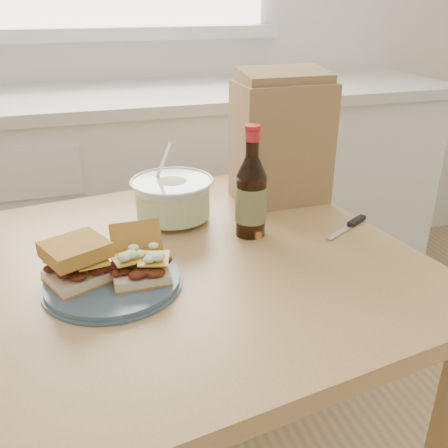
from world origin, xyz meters
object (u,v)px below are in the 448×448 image
object	(u,v)px
plate	(113,282)
paper_bag	(281,143)
beer_bottle	(251,195)
coleslaw_bowl	(173,200)
dining_table	(198,299)

from	to	relation	value
plate	paper_bag	world-z (taller)	paper_bag
beer_bottle	paper_bag	distance (m)	0.25
plate	beer_bottle	xyz separation A→B (m)	(0.33, 0.14, 0.09)
plate	coleslaw_bowl	size ratio (longest dim) A/B	1.27
plate	coleslaw_bowl	xyz separation A→B (m)	(0.18, 0.27, 0.04)
dining_table	plate	size ratio (longest dim) A/B	3.94
coleslaw_bowl	paper_bag	xyz separation A→B (m)	(0.31, 0.06, 0.11)
dining_table	paper_bag	xyz separation A→B (m)	(0.30, 0.26, 0.27)
coleslaw_bowl	paper_bag	bearing A→B (deg)	10.21
dining_table	paper_bag	bearing A→B (deg)	31.83
dining_table	plate	distance (m)	0.23
dining_table	beer_bottle	bearing A→B (deg)	15.82
beer_bottle	paper_bag	size ratio (longest dim) A/B	0.82
dining_table	paper_bag	size ratio (longest dim) A/B	3.26
plate	paper_bag	size ratio (longest dim) A/B	0.83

